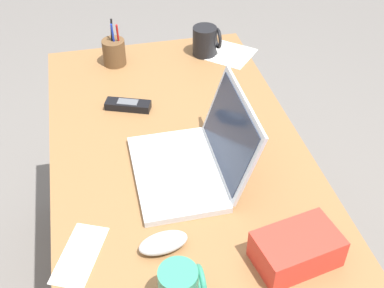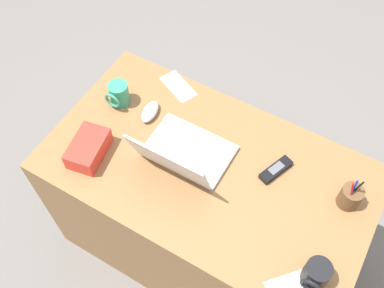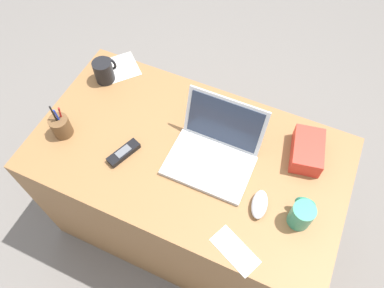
% 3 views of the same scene
% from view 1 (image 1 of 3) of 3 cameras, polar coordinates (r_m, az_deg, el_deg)
% --- Properties ---
extents(desk, '(1.26, 0.71, 0.75)m').
position_cam_1_polar(desk, '(1.67, -1.28, -10.38)').
color(desk, olive).
rests_on(desk, ground).
extents(laptop, '(0.32, 0.29, 0.22)m').
position_cam_1_polar(laptop, '(1.31, 0.19, -1.78)').
color(laptop, silver).
rests_on(laptop, desk).
extents(computer_mouse, '(0.07, 0.12, 0.04)m').
position_cam_1_polar(computer_mouse, '(1.15, -3.27, -11.13)').
color(computer_mouse, silver).
rests_on(computer_mouse, desk).
extents(coffee_mug_white, '(0.08, 0.09, 0.10)m').
position_cam_1_polar(coffee_mug_white, '(1.04, -1.34, -15.95)').
color(coffee_mug_white, '#338C6B').
rests_on(coffee_mug_white, desk).
extents(coffee_mug_tall, '(0.09, 0.10, 0.10)m').
position_cam_1_polar(coffee_mug_tall, '(1.82, 1.57, 11.62)').
color(coffee_mug_tall, black).
rests_on(coffee_mug_tall, desk).
extents(cordless_phone, '(0.09, 0.15, 0.03)m').
position_cam_1_polar(cordless_phone, '(1.57, -7.27, 4.40)').
color(cordless_phone, black).
rests_on(cordless_phone, desk).
extents(pen_holder, '(0.08, 0.08, 0.17)m').
position_cam_1_polar(pen_holder, '(1.78, -8.83, 10.29)').
color(pen_holder, brown).
rests_on(pen_holder, desk).
extents(snack_bag, '(0.15, 0.20, 0.08)m').
position_cam_1_polar(snack_bag, '(1.14, 11.79, -11.59)').
color(snack_bag, red).
rests_on(snack_bag, desk).
extents(paper_note_near_laptop, '(0.19, 0.14, 0.00)m').
position_cam_1_polar(paper_note_near_laptop, '(1.18, -12.61, -12.18)').
color(paper_note_near_laptop, white).
rests_on(paper_note_near_laptop, desk).
extents(paper_note_left, '(0.22, 0.22, 0.00)m').
position_cam_1_polar(paper_note_left, '(1.84, 4.37, 10.11)').
color(paper_note_left, white).
rests_on(paper_note_left, desk).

